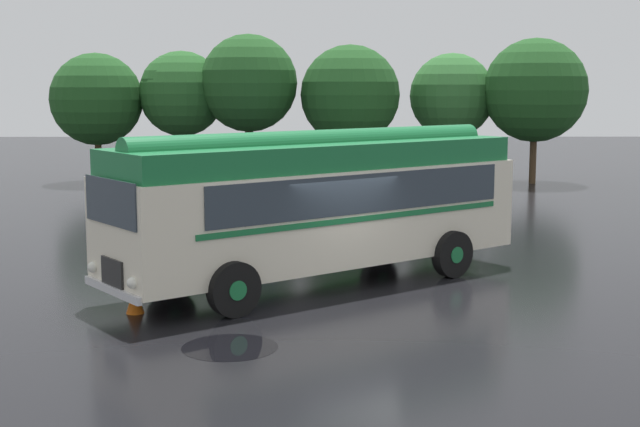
# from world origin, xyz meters

# --- Properties ---
(ground_plane) EXTENTS (120.00, 120.00, 0.00)m
(ground_plane) POSITION_xyz_m (0.00, 0.00, 0.00)
(ground_plane) COLOR black
(vintage_bus) EXTENTS (9.53, 8.01, 3.49)m
(vintage_bus) POSITION_xyz_m (-0.46, 0.84, 1.89)
(vintage_bus) COLOR silver
(vintage_bus) RESTS_ON ground
(car_near_left) EXTENTS (2.09, 4.26, 1.66)m
(car_near_left) POSITION_xyz_m (0.30, 15.19, 0.85)
(car_near_left) COLOR #144C28
(car_near_left) RESTS_ON ground
(car_mid_left) EXTENTS (2.28, 4.35, 1.66)m
(car_mid_left) POSITION_xyz_m (2.82, 14.86, 0.85)
(car_mid_left) COLOR #B7BABF
(car_mid_left) RESTS_ON ground
(box_van) EXTENTS (2.38, 5.79, 2.50)m
(box_van) POSITION_xyz_m (-3.00, 14.42, 1.36)
(box_van) COLOR navy
(box_van) RESTS_ON ground
(tree_far_left) EXTENTS (4.22, 4.22, 5.96)m
(tree_far_left) POSITION_xyz_m (-10.63, 22.35, 3.85)
(tree_far_left) COLOR #4C3823
(tree_far_left) RESTS_ON ground
(tree_left_of_centre) EXTENTS (3.92, 3.92, 6.06)m
(tree_left_of_centre) POSITION_xyz_m (-6.78, 22.46, 4.18)
(tree_left_of_centre) COLOR #4C3823
(tree_left_of_centre) RESTS_ON ground
(tree_centre) EXTENTS (4.43, 4.43, 6.79)m
(tree_centre) POSITION_xyz_m (-3.62, 21.98, 4.65)
(tree_centre) COLOR #4C3823
(tree_centre) RESTS_ON ground
(tree_right_of_centre) EXTENTS (4.53, 4.53, 6.32)m
(tree_right_of_centre) POSITION_xyz_m (1.00, 21.96, 4.04)
(tree_right_of_centre) COLOR #4C3823
(tree_right_of_centre) RESTS_ON ground
(tree_far_right) EXTENTS (3.96, 3.96, 5.98)m
(tree_far_right) POSITION_xyz_m (5.81, 23.11, 4.03)
(tree_far_right) COLOR #4C3823
(tree_far_right) RESTS_ON ground
(tree_extra_right) EXTENTS (4.71, 4.71, 6.61)m
(tree_extra_right) POSITION_xyz_m (9.61, 21.95, 4.23)
(tree_extra_right) COLOR #4C3823
(tree_extra_right) RESTS_ON ground
(traffic_cone) EXTENTS (0.36, 0.36, 0.55)m
(traffic_cone) POSITION_xyz_m (-4.14, -1.74, 0.28)
(traffic_cone) COLOR orange
(traffic_cone) RESTS_ON ground
(puddle_patch) EXTENTS (1.66, 1.66, 0.01)m
(puddle_patch) POSITION_xyz_m (-2.05, -4.10, 0.00)
(puddle_patch) COLOR black
(puddle_patch) RESTS_ON ground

